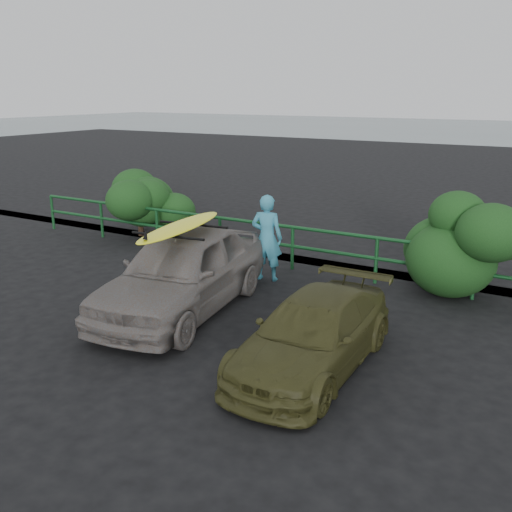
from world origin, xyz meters
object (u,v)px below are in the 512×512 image
at_px(olive_vehicle, 313,334).
at_px(guardrail, 255,242).
at_px(surfboard, 181,227).
at_px(man, 267,238).
at_px(sedan, 182,272).

bearing_deg(olive_vehicle, guardrail, 128.86).
distance_m(guardrail, surfboard, 3.56).
bearing_deg(guardrail, man, -48.20).
distance_m(guardrail, man, 1.35).
relative_size(sedan, olive_vehicle, 1.22).
distance_m(sedan, olive_vehicle, 3.20).
relative_size(sedan, man, 2.39).
bearing_deg(guardrail, olive_vehicle, -50.73).
bearing_deg(sedan, olive_vehicle, -24.08).
height_order(guardrail, sedan, sedan).
distance_m(man, surfboard, 2.54).
relative_size(sedan, surfboard, 1.62).
bearing_deg(man, olive_vehicle, 117.78).
height_order(guardrail, olive_vehicle, olive_vehicle).
bearing_deg(sedan, surfboard, 81.93).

